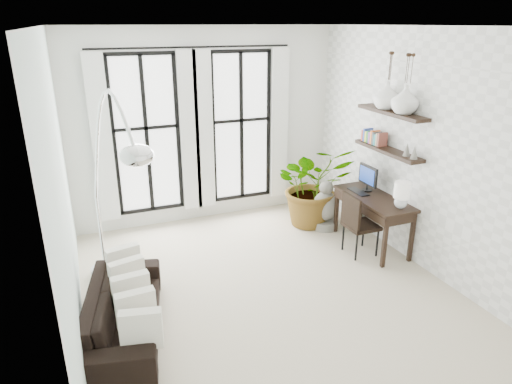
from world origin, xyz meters
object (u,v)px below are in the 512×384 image
desk (375,202)px  plant (313,185)px  sofa (124,311)px  arc_lamp (110,142)px  desk_chair (357,221)px  buddha (325,208)px

desk → plant: bearing=111.1°
sofa → arc_lamp: arc_lamp is taller
desk → desk_chair: desk is taller
desk_chair → arc_lamp: arc_lamp is taller
desk → sofa: bearing=-169.4°
arc_lamp → desk_chair: bearing=-1.7°
buddha → plant: bearing=119.5°
sofa → desk: (3.74, 0.70, 0.47)m
desk_chair → arc_lamp: bearing=178.7°
plant → buddha: size_ratio=1.70×
plant → arc_lamp: (-3.21, -1.11, 1.30)m
plant → arc_lamp: size_ratio=0.54×
desk → arc_lamp: arc_lamp is taller
desk → buddha: bearing=108.9°
buddha → sofa: bearing=-155.1°
arc_lamp → buddha: 3.83m
desk_chair → desk: bearing=14.5°
sofa → plant: size_ratio=1.35×
desk → buddha: (-0.31, 0.90, -0.40)m
desk_chair → buddha: bearing=86.9°
arc_lamp → plant: bearing=19.1°
desk_chair → arc_lamp: size_ratio=0.36×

